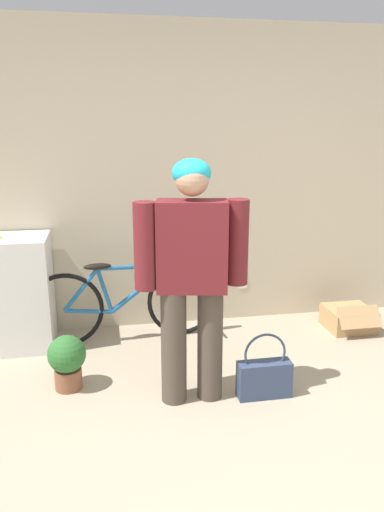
# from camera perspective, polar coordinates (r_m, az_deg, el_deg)

# --- Properties ---
(wall_back) EXTENTS (8.00, 0.07, 2.60)m
(wall_back) POSITION_cam_1_polar(r_m,az_deg,el_deg) (4.37, -0.97, 8.65)
(wall_back) COLOR beige
(wall_back) RESTS_ON ground_plane
(side_shelf) EXTENTS (0.71, 0.48, 0.92)m
(side_shelf) POSITION_cam_1_polar(r_m,az_deg,el_deg) (4.28, -20.48, -4.01)
(side_shelf) COLOR white
(side_shelf) RESTS_ON ground_plane
(person) EXTENTS (0.72, 0.28, 1.58)m
(person) POSITION_cam_1_polar(r_m,az_deg,el_deg) (3.11, -0.00, -1.58)
(person) COLOR #4C4238
(person) RESTS_ON ground_plane
(bicycle) EXTENTS (1.62, 0.46, 0.70)m
(bicycle) POSITION_cam_1_polar(r_m,az_deg,el_deg) (4.19, -7.61, -5.21)
(bicycle) COLOR black
(bicycle) RESTS_ON ground_plane
(handbag) EXTENTS (0.36, 0.12, 0.45)m
(handbag) POSITION_cam_1_polar(r_m,az_deg,el_deg) (3.45, 8.25, -13.48)
(handbag) COLOR #334260
(handbag) RESTS_ON ground_plane
(cardboard_box) EXTENTS (0.39, 0.43, 0.26)m
(cardboard_box) POSITION_cam_1_polar(r_m,az_deg,el_deg) (4.69, 17.47, -6.81)
(cardboard_box) COLOR tan
(cardboard_box) RESTS_ON ground_plane
(potted_plant) EXTENTS (0.26, 0.26, 0.39)m
(potted_plant) POSITION_cam_1_polar(r_m,az_deg,el_deg) (3.58, -14.08, -11.40)
(potted_plant) COLOR brown
(potted_plant) RESTS_ON ground_plane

